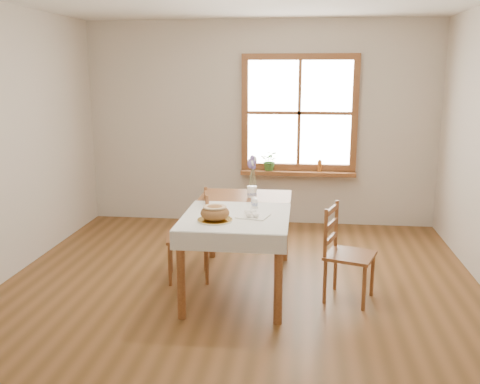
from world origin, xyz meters
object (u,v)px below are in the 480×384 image
at_px(bread_plate, 215,220).
at_px(dining_table, 240,217).
at_px(chair_left, 188,235).
at_px(chair_right, 350,254).
at_px(flower_vase, 252,192).

bearing_deg(bread_plate, dining_table, 72.70).
distance_m(dining_table, chair_left, 0.58).
bearing_deg(chair_right, bread_plate, 122.34).
relative_size(bread_plate, flower_vase, 2.63).
relative_size(chair_left, bread_plate, 3.08).
xyz_separation_m(dining_table, bread_plate, (-0.15, -0.49, 0.10)).
height_order(dining_table, chair_left, chair_left).
xyz_separation_m(chair_left, chair_right, (1.50, -0.32, -0.01)).
bearing_deg(chair_right, dining_table, 96.75).
height_order(dining_table, chair_right, chair_right).
height_order(chair_left, bread_plate, chair_left).
bearing_deg(chair_left, dining_table, 64.66).
bearing_deg(flower_vase, chair_right, -34.34).
distance_m(dining_table, flower_vase, 0.45).
distance_m(chair_left, flower_vase, 0.76).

